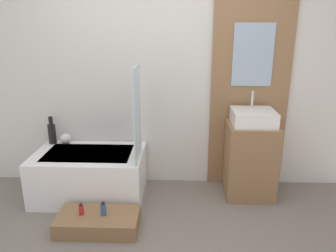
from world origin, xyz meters
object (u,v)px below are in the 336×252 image
object	(u,v)px
bottle_soap_primary	(81,210)
vase_round_light	(66,139)
wooden_step_bench	(98,222)
bottle_soap_secondary	(103,209)
bathtub	(90,174)
sink	(253,117)
vase_tall_dark	(52,133)

from	to	relation	value
bottle_soap_primary	vase_round_light	bearing A→B (deg)	114.92
wooden_step_bench	vase_round_light	size ratio (longest dim) A/B	6.11
bottle_soap_primary	bottle_soap_secondary	bearing A→B (deg)	0.00
vase_round_light	wooden_step_bench	bearing A→B (deg)	-57.60
bathtub	wooden_step_bench	distance (m)	0.66
sink	vase_tall_dark	distance (m)	2.17
sink	vase_round_light	bearing A→B (deg)	175.79
vase_tall_dark	bottle_soap_secondary	world-z (taller)	vase_tall_dark
vase_round_light	bottle_soap_secondary	bearing A→B (deg)	-55.06
bathtub	wooden_step_bench	world-z (taller)	bathtub
vase_tall_dark	bottle_soap_primary	bearing A→B (deg)	-57.72
wooden_step_bench	vase_round_light	xyz separation A→B (m)	(-0.54, 0.85, 0.48)
vase_tall_dark	vase_round_light	size ratio (longest dim) A/B	2.59
wooden_step_bench	bottle_soap_primary	distance (m)	0.19
wooden_step_bench	bottle_soap_primary	xyz separation A→B (m)	(-0.14, -0.00, 0.12)
vase_round_light	bottle_soap_secondary	distance (m)	1.09
wooden_step_bench	bottle_soap_primary	world-z (taller)	bottle_soap_primary
sink	bottle_soap_primary	size ratio (longest dim) A/B	3.96
vase_tall_dark	vase_round_light	bearing A→B (deg)	-6.52
vase_tall_dark	vase_round_light	distance (m)	0.17
bathtub	sink	distance (m)	1.79
wooden_step_bench	vase_tall_dark	bearing A→B (deg)	128.61
sink	bottle_soap_primary	bearing A→B (deg)	-156.44
bottle_soap_primary	wooden_step_bench	bearing A→B (deg)	0.00
vase_round_light	bottle_soap_primary	distance (m)	1.00
vase_round_light	vase_tall_dark	bearing A→B (deg)	173.48
vase_round_light	bottle_soap_primary	world-z (taller)	vase_round_light
sink	vase_tall_dark	world-z (taller)	sink
vase_round_light	bottle_soap_secondary	xyz separation A→B (m)	(0.59, -0.85, -0.35)
bathtub	bottle_soap_primary	size ratio (longest dim) A/B	10.50
bathtub	bottle_soap_secondary	distance (m)	0.66
bathtub	bottle_soap_primary	distance (m)	0.61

